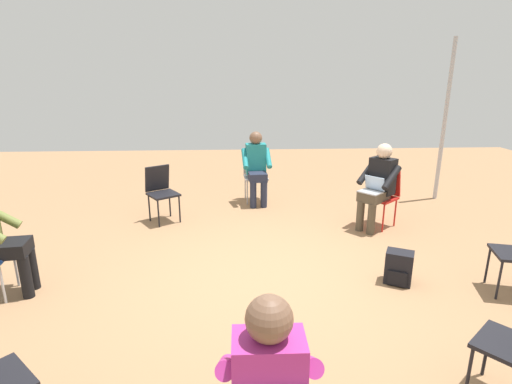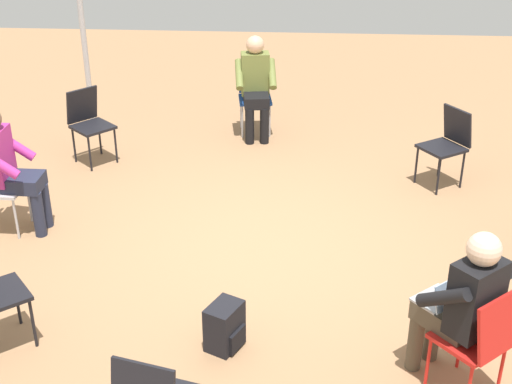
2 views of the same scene
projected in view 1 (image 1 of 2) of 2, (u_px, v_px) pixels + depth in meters
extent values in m
plane|color=#99704C|center=(267.00, 278.00, 4.43)|extent=(15.73, 15.73, 0.00)
cylinder|color=black|center=(499.00, 280.00, 3.96)|extent=(0.02, 0.02, 0.42)
cylinder|color=black|center=(487.00, 265.00, 4.28)|extent=(0.02, 0.02, 0.42)
cube|color=black|center=(163.00, 194.00, 6.01)|extent=(0.56, 0.56, 0.03)
cylinder|color=black|center=(180.00, 209.00, 6.04)|extent=(0.02, 0.02, 0.42)
cylinder|color=black|center=(159.00, 214.00, 5.84)|extent=(0.02, 0.02, 0.42)
cylinder|color=black|center=(170.00, 204.00, 6.30)|extent=(0.02, 0.02, 0.42)
cylinder|color=black|center=(149.00, 208.00, 6.10)|extent=(0.02, 0.02, 0.42)
cube|color=black|center=(157.00, 178.00, 6.09)|extent=(0.29, 0.37, 0.40)
cube|color=#B7B7BC|center=(256.00, 177.00, 7.00)|extent=(0.43, 0.43, 0.03)
cylinder|color=#B7B7BC|center=(267.00, 192.00, 6.92)|extent=(0.02, 0.02, 0.42)
cylinder|color=#B7B7BC|center=(247.00, 193.00, 6.88)|extent=(0.02, 0.02, 0.42)
cylinder|color=#B7B7BC|center=(264.00, 187.00, 7.25)|extent=(0.02, 0.02, 0.42)
cylinder|color=#B7B7BC|center=(245.00, 187.00, 7.20)|extent=(0.02, 0.02, 0.42)
cube|color=#B7B7BC|center=(254.00, 163.00, 7.12)|extent=(0.12, 0.39, 0.40)
cube|color=red|center=(380.00, 198.00, 5.83)|extent=(0.56, 0.56, 0.03)
cylinder|color=red|center=(383.00, 218.00, 5.66)|extent=(0.02, 0.02, 0.42)
cylinder|color=red|center=(362.00, 212.00, 5.90)|extent=(0.02, 0.02, 0.42)
cylinder|color=red|center=(395.00, 213.00, 5.89)|extent=(0.02, 0.02, 0.42)
cylinder|color=red|center=(375.00, 207.00, 6.13)|extent=(0.02, 0.02, 0.42)
cube|color=red|center=(388.00, 182.00, 5.90)|extent=(0.35, 0.32, 0.40)
cylinder|color=#B7B7BC|center=(16.00, 268.00, 4.21)|extent=(0.02, 0.02, 0.42)
cylinder|color=#B7B7BC|center=(2.00, 284.00, 3.89)|extent=(0.02, 0.02, 0.42)
cube|color=black|center=(511.00, 346.00, 2.66)|extent=(0.56, 0.56, 0.03)
cylinder|color=black|center=(469.00, 373.00, 2.73)|extent=(0.02, 0.02, 0.42)
cylinder|color=black|center=(486.00, 351.00, 2.95)|extent=(0.02, 0.02, 0.42)
cylinder|color=#4C4233|center=(371.00, 219.00, 5.59)|extent=(0.11, 0.11, 0.45)
cylinder|color=#4C4233|center=(360.00, 216.00, 5.72)|extent=(0.11, 0.11, 0.45)
cube|color=#4C4233|center=(374.00, 196.00, 5.69)|extent=(0.50, 0.51, 0.14)
cube|color=black|center=(382.00, 176.00, 5.74)|extent=(0.40, 0.39, 0.52)
sphere|color=beige|center=(384.00, 151.00, 5.63)|extent=(0.22, 0.22, 0.22)
cylinder|color=black|center=(392.00, 178.00, 5.52)|extent=(0.33, 0.36, 0.31)
cylinder|color=black|center=(366.00, 173.00, 5.80)|extent=(0.33, 0.36, 0.31)
cube|color=#9EA0A5|center=(370.00, 192.00, 5.59)|extent=(0.37, 0.36, 0.02)
cube|color=#B2D1F2|center=(375.00, 183.00, 5.63)|extent=(0.26, 0.23, 0.20)
cylinder|color=#23283D|center=(264.00, 194.00, 6.73)|extent=(0.11, 0.11, 0.45)
cylinder|color=#23283D|center=(253.00, 195.00, 6.71)|extent=(0.11, 0.11, 0.45)
cube|color=#23283D|center=(257.00, 176.00, 6.80)|extent=(0.44, 0.33, 0.14)
cube|color=teal|center=(256.00, 159.00, 6.90)|extent=(0.25, 0.36, 0.52)
sphere|color=brown|center=(256.00, 138.00, 6.80)|extent=(0.22, 0.22, 0.22)
cylinder|color=teal|center=(268.00, 158.00, 6.83)|extent=(0.40, 0.12, 0.31)
cylinder|color=teal|center=(245.00, 159.00, 6.78)|extent=(0.40, 0.12, 0.31)
cylinder|color=black|center=(32.00, 269.00, 4.16)|extent=(0.11, 0.11, 0.45)
cylinder|color=black|center=(26.00, 277.00, 4.00)|extent=(0.11, 0.11, 0.45)
cube|color=black|center=(6.00, 248.00, 3.97)|extent=(0.35, 0.46, 0.14)
cylinder|color=olive|center=(0.00, 215.00, 4.06)|extent=(0.14, 0.40, 0.31)
sphere|color=brown|center=(269.00, 319.00, 1.78)|extent=(0.22, 0.22, 0.22)
cylinder|color=#B22D84|center=(226.00, 367.00, 1.96)|extent=(0.40, 0.09, 0.31)
cylinder|color=#B22D84|center=(307.00, 364.00, 1.97)|extent=(0.40, 0.09, 0.31)
cube|color=black|center=(399.00, 267.00, 4.29)|extent=(0.30, 0.34, 0.36)
cube|color=black|center=(398.00, 274.00, 4.32)|extent=(0.31, 0.29, 0.16)
cylinder|color=#B2B2B7|center=(445.00, 122.00, 6.88)|extent=(0.07, 0.07, 2.77)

